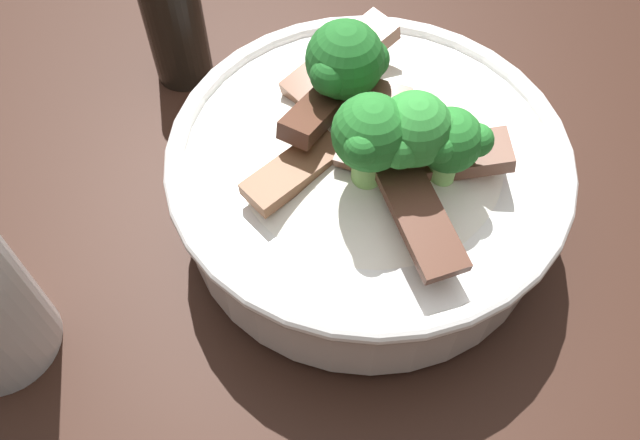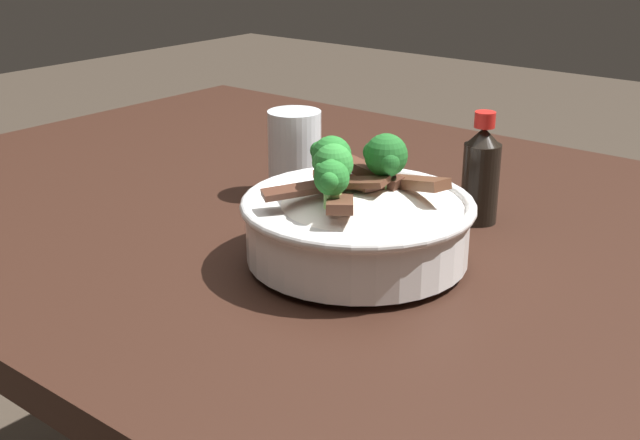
# 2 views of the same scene
# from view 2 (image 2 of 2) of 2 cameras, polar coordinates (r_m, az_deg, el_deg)

# --- Properties ---
(dining_table) EXTENTS (1.45, 0.90, 0.78)m
(dining_table) POSITION_cam_2_polar(r_m,az_deg,el_deg) (1.01, 4.20, -7.53)
(dining_table) COLOR black
(dining_table) RESTS_ON ground
(rice_bowl) EXTENTS (0.24, 0.24, 0.14)m
(rice_bowl) POSITION_cam_2_polar(r_m,az_deg,el_deg) (0.83, 2.62, -0.05)
(rice_bowl) COLOR white
(rice_bowl) RESTS_ON dining_table
(drinking_glass) EXTENTS (0.07, 0.07, 0.11)m
(drinking_glass) POSITION_cam_2_polar(r_m,az_deg,el_deg) (1.04, -1.79, 4.49)
(drinking_glass) COLOR white
(drinking_glass) RESTS_ON dining_table
(soy_sauce_bottle) EXTENTS (0.04, 0.04, 0.13)m
(soy_sauce_bottle) POSITION_cam_2_polar(r_m,az_deg,el_deg) (0.96, 11.23, 3.18)
(soy_sauce_bottle) COLOR black
(soy_sauce_bottle) RESTS_ON dining_table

